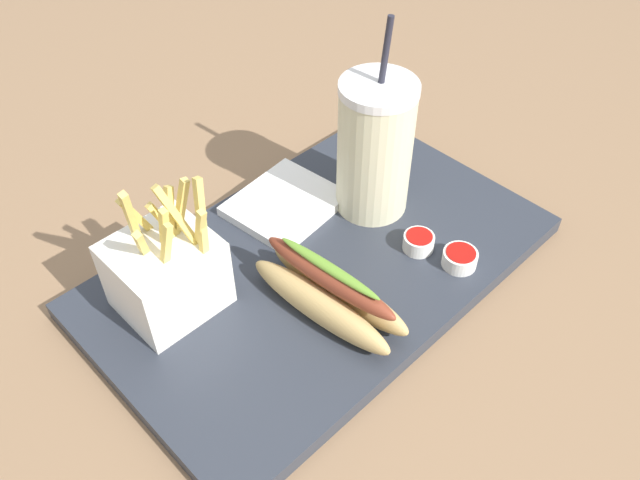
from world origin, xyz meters
name	(u,v)px	position (x,y,z in m)	size (l,w,h in m)	color
ground_plane	(320,277)	(0.00, 0.00, -0.01)	(2.40, 2.40, 0.02)	#8C6B4C
food_tray	(320,265)	(0.00, 0.00, 0.01)	(0.50, 0.31, 0.02)	#2D333D
soda_cup	(375,148)	(0.11, 0.02, 0.10)	(0.09, 0.09, 0.24)	beige
fries_basket	(166,272)	(-0.15, 0.06, 0.07)	(0.10, 0.09, 0.16)	white
hot_dog_1	(329,292)	(-0.04, -0.06, 0.05)	(0.07, 0.18, 0.07)	tan
ketchup_cup_1	(419,241)	(0.09, -0.06, 0.03)	(0.03, 0.03, 0.02)	white
ketchup_cup_2	(460,258)	(0.10, -0.11, 0.03)	(0.04, 0.04, 0.02)	white
napkin_stack	(285,204)	(0.03, 0.09, 0.03)	(0.12, 0.11, 0.01)	white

